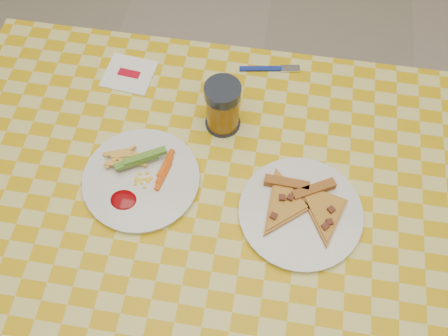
{
  "coord_description": "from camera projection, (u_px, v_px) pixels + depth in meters",
  "views": [
    {
      "loc": [
        0.07,
        -0.43,
        1.7
      ],
      "look_at": [
        -0.01,
        0.08,
        0.78
      ],
      "focal_mm": 40.0,
      "sensor_mm": 36.0,
      "label": 1
    }
  ],
  "objects": [
    {
      "name": "napkin",
      "position": [
        129.0,
        74.0,
        1.2
      ],
      "size": [
        0.12,
        0.12,
        0.01
      ],
      "rotation": [
        0.0,
        0.0,
        -0.1
      ],
      "color": "white",
      "rests_on": "table"
    },
    {
      "name": "drink_glass",
      "position": [
        223.0,
        107.0,
        1.08
      ],
      "size": [
        0.08,
        0.08,
        0.13
      ],
      "color": "black",
      "rests_on": "table"
    },
    {
      "name": "table",
      "position": [
        223.0,
        220.0,
        1.1
      ],
      "size": [
        1.28,
        0.88,
        0.76
      ],
      "color": "silver",
      "rests_on": "ground"
    },
    {
      "name": "plate_left",
      "position": [
        141.0,
        180.0,
        1.06
      ],
      "size": [
        0.32,
        0.32,
        0.01
      ],
      "primitive_type": "cylinder",
      "rotation": [
        0.0,
        0.0,
        -0.38
      ],
      "color": "silver",
      "rests_on": "table"
    },
    {
      "name": "fork",
      "position": [
        270.0,
        69.0,
        1.21
      ],
      "size": [
        0.15,
        0.04,
        0.01
      ],
      "rotation": [
        0.0,
        0.0,
        0.16
      ],
      "color": "navy",
      "rests_on": "table"
    },
    {
      "name": "ground",
      "position": [
        223.0,
        299.0,
        1.69
      ],
      "size": [
        8.0,
        8.0,
        0.0
      ],
      "primitive_type": "plane",
      "color": "#C3AF9D",
      "rests_on": "ground"
    },
    {
      "name": "pizza_slices",
      "position": [
        303.0,
        204.0,
        1.01
      ],
      "size": [
        0.23,
        0.21,
        0.02
      ],
      "color": "#AF7035",
      "rests_on": "plate_right"
    },
    {
      "name": "plate_right",
      "position": [
        300.0,
        213.0,
        1.02
      ],
      "size": [
        0.31,
        0.31,
        0.01
      ],
      "primitive_type": "cylinder",
      "rotation": [
        0.0,
        0.0,
        -0.28
      ],
      "color": "silver",
      "rests_on": "table"
    },
    {
      "name": "fries_veggies",
      "position": [
        138.0,
        170.0,
        1.05
      ],
      "size": [
        0.17,
        0.15,
        0.04
      ],
      "color": "gold",
      "rests_on": "plate_left"
    }
  ]
}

